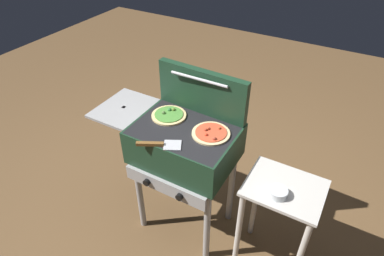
{
  "coord_description": "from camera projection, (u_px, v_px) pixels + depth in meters",
  "views": [
    {
      "loc": [
        0.84,
        -1.39,
        2.12
      ],
      "look_at": [
        0.05,
        0.0,
        0.92
      ],
      "focal_mm": 30.84,
      "sensor_mm": 36.0,
      "label": 1
    }
  ],
  "objects": [
    {
      "name": "ground_plane",
      "position": [
        186.0,
        220.0,
        2.57
      ],
      "size": [
        8.0,
        8.0,
        0.0
      ],
      "primitive_type": "plane",
      "color": "brown"
    },
    {
      "name": "grill",
      "position": [
        183.0,
        146.0,
        2.12
      ],
      "size": [
        0.96,
        0.53,
        0.9
      ],
      "color": "#193823",
      "rests_on": "ground_plane"
    },
    {
      "name": "grill_lid_open",
      "position": [
        202.0,
        91.0,
        2.09
      ],
      "size": [
        0.63,
        0.09,
        0.3
      ],
      "color": "#193823",
      "rests_on": "grill"
    },
    {
      "name": "pizza_veggie",
      "position": [
        169.0,
        115.0,
        2.13
      ],
      "size": [
        0.23,
        0.23,
        0.03
      ],
      "color": "#E0C17F",
      "rests_on": "grill"
    },
    {
      "name": "pizza_pepperoni",
      "position": [
        211.0,
        133.0,
        1.98
      ],
      "size": [
        0.23,
        0.23,
        0.03
      ],
      "color": "beige",
      "rests_on": "grill"
    },
    {
      "name": "spatula",
      "position": [
        159.0,
        144.0,
        1.89
      ],
      "size": [
        0.26,
        0.17,
        0.02
      ],
      "color": "#B7BABF",
      "rests_on": "grill"
    },
    {
      "name": "prep_table",
      "position": [
        279.0,
        210.0,
        2.0
      ],
      "size": [
        0.44,
        0.36,
        0.73
      ],
      "color": "beige",
      "rests_on": "ground_plane"
    },
    {
      "name": "topping_bowl_near",
      "position": [
        278.0,
        193.0,
        1.81
      ],
      "size": [
        0.11,
        0.11,
        0.04
      ],
      "color": "silver",
      "rests_on": "prep_table"
    }
  ]
}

